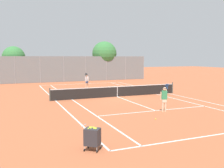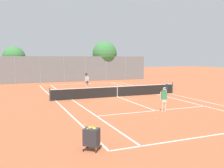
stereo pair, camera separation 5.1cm
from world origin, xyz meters
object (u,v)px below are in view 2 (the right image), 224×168
(tennis_net, at_px, (117,91))
(player_far_left, at_px, (87,80))
(loose_tennis_ball_1, at_px, (61,100))
(loose_tennis_ball_0, at_px, (155,119))
(ball_cart, at_px, (92,137))
(tree_behind_right, at_px, (104,55))
(tree_behind_left, at_px, (14,58))
(player_near_side, at_px, (164,98))

(tennis_net, distance_m, player_far_left, 6.92)
(tennis_net, distance_m, loose_tennis_ball_1, 5.08)
(tennis_net, xyz_separation_m, loose_tennis_ball_0, (-1.30, -8.44, -0.48))
(ball_cart, distance_m, player_far_left, 19.17)
(tennis_net, xyz_separation_m, tree_behind_right, (5.11, 17.18, 3.48))
(ball_cart, relative_size, tree_behind_left, 0.19)
(loose_tennis_ball_1, bearing_deg, ball_cart, -94.99)
(tennis_net, distance_m, player_near_side, 6.86)
(player_far_left, xyz_separation_m, tree_behind_left, (-7.45, 10.63, 2.51))
(tennis_net, height_order, player_near_side, player_near_side)
(ball_cart, distance_m, tree_behind_right, 31.04)
(player_near_side, xyz_separation_m, loose_tennis_ball_1, (-5.41, 6.98, -0.89))
(tennis_net, bearing_deg, loose_tennis_ball_0, -98.76)
(loose_tennis_ball_1, relative_size, tree_behind_left, 0.01)
(player_far_left, xyz_separation_m, tree_behind_right, (5.91, 10.31, 3.06))
(loose_tennis_ball_0, height_order, tree_behind_right, tree_behind_right)
(loose_tennis_ball_1, bearing_deg, tree_behind_right, 59.16)
(player_far_left, distance_m, loose_tennis_ball_1, 8.00)
(tree_behind_left, distance_m, tree_behind_right, 13.38)
(ball_cart, distance_m, tree_behind_left, 29.29)
(player_far_left, xyz_separation_m, loose_tennis_ball_0, (-0.51, -15.30, -0.89))
(tennis_net, distance_m, ball_cart, 13.07)
(player_near_side, height_order, tree_behind_right, tree_behind_right)
(ball_cart, height_order, loose_tennis_ball_1, ball_cart)
(tree_behind_left, relative_size, tree_behind_right, 0.84)
(player_far_left, relative_size, tree_behind_right, 0.29)
(loose_tennis_ball_1, xyz_separation_m, tree_behind_left, (-3.20, 17.35, 3.41))
(player_far_left, bearing_deg, ball_cart, -105.99)
(player_near_side, relative_size, loose_tennis_ball_1, 26.88)
(tennis_net, xyz_separation_m, ball_cart, (-6.08, -11.57, 0.03))
(tree_behind_left, bearing_deg, loose_tennis_ball_0, -75.00)
(ball_cart, relative_size, player_far_left, 0.54)
(player_near_side, relative_size, player_far_left, 1.00)
(tennis_net, relative_size, player_far_left, 6.76)
(ball_cart, bearing_deg, player_near_side, 36.35)
(loose_tennis_ball_0, bearing_deg, ball_cart, -146.79)
(tennis_net, relative_size, ball_cart, 12.47)
(player_near_side, height_order, tree_behind_left, tree_behind_left)
(loose_tennis_ball_0, height_order, tree_behind_left, tree_behind_left)
(player_far_left, bearing_deg, loose_tennis_ball_0, -91.89)
(ball_cart, height_order, tree_behind_right, tree_behind_right)
(tennis_net, bearing_deg, ball_cart, -117.71)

